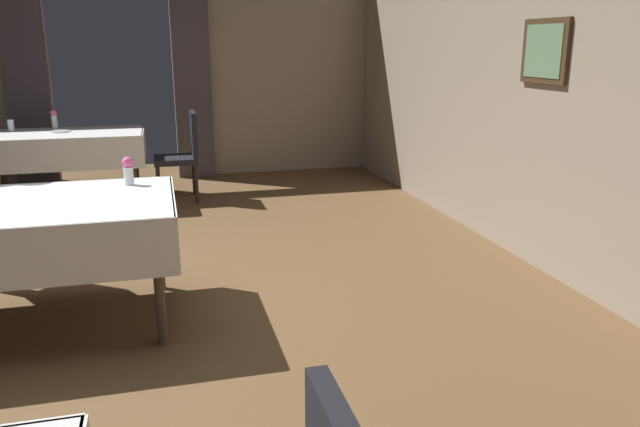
# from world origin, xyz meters

# --- Properties ---
(ground) EXTENTS (10.08, 10.08, 0.00)m
(ground) POSITION_xyz_m (0.00, 0.00, 0.00)
(ground) COLOR brown
(wall_right) EXTENTS (0.16, 8.40, 3.00)m
(wall_right) POSITION_xyz_m (3.20, -0.00, 1.50)
(wall_right) COLOR gray
(wall_right) RESTS_ON ground
(wall_back) EXTENTS (6.40, 0.27, 3.00)m
(wall_back) POSITION_xyz_m (0.00, 4.18, 1.52)
(wall_back) COLOR gray
(wall_back) RESTS_ON ground
(dining_table_mid) EXTENTS (1.57, 1.06, 0.75)m
(dining_table_mid) POSITION_xyz_m (-0.23, -0.04, 0.66)
(dining_table_mid) COLOR #4C3D2D
(dining_table_mid) RESTS_ON ground
(dining_table_far) EXTENTS (1.57, 0.90, 0.75)m
(dining_table_far) POSITION_xyz_m (-0.45, 2.93, 0.65)
(dining_table_far) COLOR #4C3D2D
(dining_table_far) RESTS_ON ground
(chair_far_right) EXTENTS (0.44, 0.44, 0.93)m
(chair_far_right) POSITION_xyz_m (0.72, 2.86, 0.52)
(chair_far_right) COLOR black
(chair_far_right) RESTS_ON ground
(flower_vase_mid) EXTENTS (0.07, 0.07, 0.18)m
(flower_vase_mid) POSITION_xyz_m (0.29, 0.28, 0.85)
(flower_vase_mid) COLOR silver
(flower_vase_mid) RESTS_ON dining_table_mid
(flower_vase_far) EXTENTS (0.07, 0.07, 0.20)m
(flower_vase_far) POSITION_xyz_m (-0.56, 3.23, 0.86)
(flower_vase_far) COLOR silver
(flower_vase_far) RESTS_ON dining_table_far
(plate_far_b) EXTENTS (0.19, 0.19, 0.01)m
(plate_far_b) POSITION_xyz_m (-0.47, 2.97, 0.76)
(plate_far_b) COLOR white
(plate_far_b) RESTS_ON dining_table_far
(glass_far_c) EXTENTS (0.06, 0.06, 0.12)m
(glass_far_c) POSITION_xyz_m (-0.96, 3.16, 0.81)
(glass_far_c) COLOR silver
(glass_far_c) RESTS_ON dining_table_far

